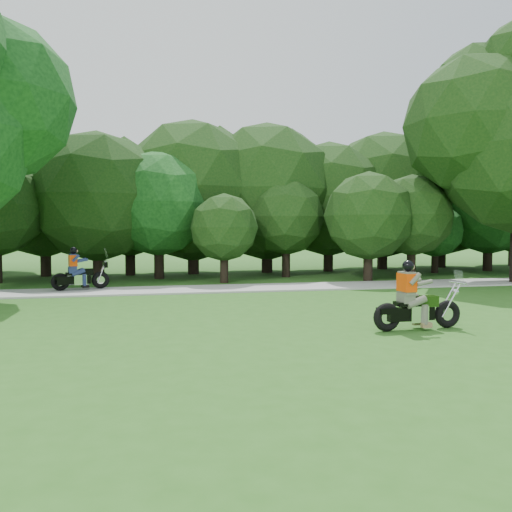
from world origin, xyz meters
name	(u,v)px	position (x,y,z in m)	size (l,w,h in m)	color
ground	(346,332)	(0.00, 0.00, 0.00)	(100.00, 100.00, 0.00)	#295B1A
walkway	(261,288)	(0.00, 8.00, 0.03)	(60.00, 2.20, 0.06)	#9A9A95
tree_line	(250,199)	(0.93, 14.62, 3.70)	(40.89, 12.37, 7.58)	black
chopper_motorcycle	(414,304)	(1.51, -0.08, 0.55)	(2.10, 0.57, 1.50)	black
touring_motorcycle	(77,274)	(-6.47, 8.48, 0.60)	(1.93, 0.97, 1.50)	black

